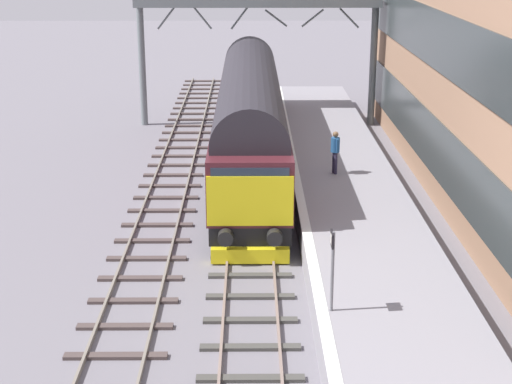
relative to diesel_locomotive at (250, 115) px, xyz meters
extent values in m
plane|color=slate|center=(0.00, -7.35, -2.49)|extent=(140.00, 140.00, 0.00)
cube|color=gray|center=(-0.72, -7.35, -2.41)|extent=(0.07, 60.00, 0.15)
cube|color=gray|center=(0.72, -7.35, -2.41)|extent=(0.07, 60.00, 0.15)
cube|color=#43423D|center=(0.00, -16.64, -2.44)|extent=(2.50, 0.26, 0.09)
cube|color=#43423D|center=(0.00, -15.21, -2.44)|extent=(2.50, 0.26, 0.09)
cube|color=#43423D|center=(0.00, -13.78, -2.44)|extent=(2.50, 0.26, 0.09)
cube|color=#43423D|center=(0.00, -12.35, -2.44)|extent=(2.50, 0.26, 0.09)
cube|color=#43423D|center=(0.00, -10.92, -2.44)|extent=(2.50, 0.26, 0.09)
cube|color=#43423D|center=(0.00, -9.49, -2.44)|extent=(2.50, 0.26, 0.09)
cube|color=#43423D|center=(0.00, -8.06, -2.44)|extent=(2.50, 0.26, 0.09)
cube|color=#43423D|center=(0.00, -6.64, -2.44)|extent=(2.50, 0.26, 0.09)
cube|color=#43423D|center=(0.00, -5.21, -2.44)|extent=(2.50, 0.26, 0.09)
cube|color=#43423D|center=(0.00, -3.78, -2.44)|extent=(2.50, 0.26, 0.09)
cube|color=#43423D|center=(0.00, -2.35, -2.44)|extent=(2.50, 0.26, 0.09)
cube|color=#43423D|center=(0.00, -0.92, -2.44)|extent=(2.50, 0.26, 0.09)
cube|color=#43423D|center=(0.00, 0.51, -2.44)|extent=(2.50, 0.26, 0.09)
cube|color=#43423D|center=(0.00, 1.94, -2.44)|extent=(2.50, 0.26, 0.09)
cube|color=#43423D|center=(0.00, 3.36, -2.44)|extent=(2.50, 0.26, 0.09)
cube|color=#43423D|center=(0.00, 4.79, -2.44)|extent=(2.50, 0.26, 0.09)
cube|color=#43423D|center=(0.00, 6.22, -2.44)|extent=(2.50, 0.26, 0.09)
cube|color=#43423D|center=(0.00, 7.65, -2.44)|extent=(2.50, 0.26, 0.09)
cube|color=#43423D|center=(0.00, 9.08, -2.44)|extent=(2.50, 0.26, 0.09)
cube|color=#43423D|center=(0.00, 10.51, -2.44)|extent=(2.50, 0.26, 0.09)
cube|color=#43423D|center=(0.00, 11.94, -2.44)|extent=(2.50, 0.26, 0.09)
cube|color=#43423D|center=(0.00, 13.36, -2.44)|extent=(2.50, 0.26, 0.09)
cube|color=#43423D|center=(0.00, 14.79, -2.44)|extent=(2.50, 0.26, 0.09)
cube|color=#43423D|center=(0.00, 16.22, -2.44)|extent=(2.50, 0.26, 0.09)
cube|color=#43423D|center=(0.00, 17.65, -2.44)|extent=(2.50, 0.26, 0.09)
cube|color=#43423D|center=(0.00, 19.08, -2.44)|extent=(2.50, 0.26, 0.09)
cube|color=#43423D|center=(0.00, 20.51, -2.44)|extent=(2.50, 0.26, 0.09)
cube|color=#43423D|center=(0.00, 21.94, -2.44)|extent=(2.50, 0.26, 0.09)
cube|color=slate|center=(-3.98, -7.35, -2.41)|extent=(0.07, 60.00, 0.15)
cube|color=slate|center=(-2.54, -7.35, -2.41)|extent=(0.07, 60.00, 0.15)
cube|color=#493D3B|center=(-3.26, -15.60, -2.44)|extent=(2.50, 0.26, 0.09)
cube|color=#493D3B|center=(-3.26, -14.10, -2.44)|extent=(2.50, 0.26, 0.09)
cube|color=#493D3B|center=(-3.26, -12.60, -2.44)|extent=(2.50, 0.26, 0.09)
cube|color=#493D3B|center=(-3.26, -11.10, -2.44)|extent=(2.50, 0.26, 0.09)
cube|color=#493D3B|center=(-3.26, -9.60, -2.44)|extent=(2.50, 0.26, 0.09)
cube|color=#493D3B|center=(-3.26, -8.10, -2.44)|extent=(2.50, 0.26, 0.09)
cube|color=#493D3B|center=(-3.26, -6.60, -2.44)|extent=(2.50, 0.26, 0.09)
cube|color=#493D3B|center=(-3.26, -5.10, -2.44)|extent=(2.50, 0.26, 0.09)
cube|color=#493D3B|center=(-3.26, -3.60, -2.44)|extent=(2.50, 0.26, 0.09)
cube|color=#493D3B|center=(-3.26, -2.10, -2.44)|extent=(2.50, 0.26, 0.09)
cube|color=#493D3B|center=(-3.26, -0.60, -2.44)|extent=(2.50, 0.26, 0.09)
cube|color=#493D3B|center=(-3.26, 0.90, -2.44)|extent=(2.50, 0.26, 0.09)
cube|color=#493D3B|center=(-3.26, 2.40, -2.44)|extent=(2.50, 0.26, 0.09)
cube|color=#493D3B|center=(-3.26, 3.90, -2.44)|extent=(2.50, 0.26, 0.09)
cube|color=#493D3B|center=(-3.26, 5.40, -2.44)|extent=(2.50, 0.26, 0.09)
cube|color=#493D3B|center=(-3.26, 6.90, -2.44)|extent=(2.50, 0.26, 0.09)
cube|color=#493D3B|center=(-3.26, 8.40, -2.44)|extent=(2.50, 0.26, 0.09)
cube|color=#493D3B|center=(-3.26, 9.90, -2.44)|extent=(2.50, 0.26, 0.09)
cube|color=#493D3B|center=(-3.26, 11.40, -2.44)|extent=(2.50, 0.26, 0.09)
cube|color=#493D3B|center=(-3.26, 12.90, -2.44)|extent=(2.50, 0.26, 0.09)
cube|color=#493D3B|center=(-3.26, 14.40, -2.44)|extent=(2.50, 0.26, 0.09)
cube|color=#493D3B|center=(-3.26, 15.90, -2.44)|extent=(2.50, 0.26, 0.09)
cube|color=#493D3B|center=(-3.26, 17.40, -2.44)|extent=(2.50, 0.26, 0.09)
cube|color=#493D3B|center=(-3.26, 18.90, -2.44)|extent=(2.50, 0.26, 0.09)
cube|color=#493D3B|center=(-3.26, 20.40, -2.44)|extent=(2.50, 0.26, 0.09)
cube|color=#493D3B|center=(-3.26, 21.90, -2.44)|extent=(2.50, 0.26, 0.09)
cube|color=gray|center=(3.60, -7.35, -1.99)|extent=(4.00, 44.00, 1.00)
cube|color=white|center=(1.75, -7.35, -1.48)|extent=(0.30, 44.00, 0.01)
cube|color=#303738|center=(6.96, -3.99, -0.36)|extent=(0.06, 29.15, 2.17)
cube|color=#303738|center=(6.96, -3.99, 3.51)|extent=(0.06, 29.15, 2.17)
cube|color=black|center=(0.00, 0.04, -1.67)|extent=(2.56, 19.66, 0.60)
cube|color=#4C1C23|center=(0.00, 0.04, -0.32)|extent=(2.70, 19.66, 2.10)
cylinder|color=#27252B|center=(0.00, 0.04, 0.91)|extent=(2.56, 18.08, 2.57)
cube|color=yellow|center=(0.00, -9.83, -0.47)|extent=(2.65, 0.08, 1.58)
cube|color=#232D3D|center=(0.00, -9.81, 0.26)|extent=(2.38, 0.04, 0.64)
cube|color=#232D3D|center=(1.37, 0.04, -0.02)|extent=(0.04, 13.76, 0.44)
cylinder|color=black|center=(-0.75, -10.04, -1.57)|extent=(0.48, 0.35, 0.48)
cylinder|color=black|center=(0.75, -10.04, -1.57)|extent=(0.48, 0.35, 0.48)
cube|color=yellow|center=(0.00, -9.89, -2.20)|extent=(2.43, 0.36, 0.47)
cylinder|color=black|center=(0.00, -7.94, -1.97)|extent=(1.64, 1.04, 1.04)
cylinder|color=black|center=(0.00, -6.84, -1.97)|extent=(1.64, 1.04, 1.04)
cylinder|color=black|center=(0.00, -5.74, -1.97)|extent=(1.64, 1.04, 1.04)
cylinder|color=black|center=(0.00, 5.81, -1.97)|extent=(1.64, 1.04, 1.04)
cylinder|color=black|center=(0.00, 6.91, -1.97)|extent=(1.64, 1.04, 1.04)
cylinder|color=black|center=(0.00, 8.01, -1.97)|extent=(1.64, 1.04, 1.04)
cylinder|color=slate|center=(1.97, -15.11, -0.46)|extent=(0.08, 0.08, 2.04)
cube|color=black|center=(1.94, -15.11, 0.38)|extent=(0.05, 0.44, 0.36)
cube|color=white|center=(1.91, -15.11, 0.38)|extent=(0.01, 0.20, 0.24)
cylinder|color=#2B273F|center=(3.27, -3.64, -1.06)|extent=(0.13, 0.13, 0.84)
cylinder|color=#2B273F|center=(3.22, -3.45, -1.06)|extent=(0.13, 0.13, 0.84)
cylinder|color=#214F83|center=(3.24, -3.55, -0.36)|extent=(0.41, 0.41, 0.56)
sphere|color=brown|center=(3.24, -3.55, 0.05)|extent=(0.22, 0.22, 0.22)
cylinder|color=#214F83|center=(3.29, -3.75, -0.36)|extent=(0.09, 0.09, 0.52)
cylinder|color=#214F83|center=(3.19, -3.34, -0.36)|extent=(0.09, 0.09, 0.52)
cylinder|color=slate|center=(-5.66, 8.94, 0.62)|extent=(0.36, 0.36, 6.22)
cylinder|color=slate|center=(6.50, 8.94, 0.62)|extent=(0.36, 0.36, 6.22)
cube|color=slate|center=(0.42, 8.94, 3.98)|extent=(12.56, 2.00, 0.50)
cylinder|color=slate|center=(-4.31, 8.94, 3.13)|extent=(0.96, 0.10, 1.15)
cylinder|color=slate|center=(-2.42, 8.94, 3.13)|extent=(0.96, 0.10, 1.15)
cylinder|color=slate|center=(-0.53, 8.94, 3.13)|extent=(0.93, 0.10, 1.17)
cylinder|color=slate|center=(1.37, 8.94, 3.13)|extent=(1.19, 0.10, 0.91)
cylinder|color=slate|center=(3.26, 8.94, 3.13)|extent=(1.16, 0.10, 0.95)
cylinder|color=slate|center=(5.15, 8.94, 3.13)|extent=(1.07, 0.10, 1.05)
camera|label=1|loc=(0.00, -32.39, 7.22)|focal=55.17mm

